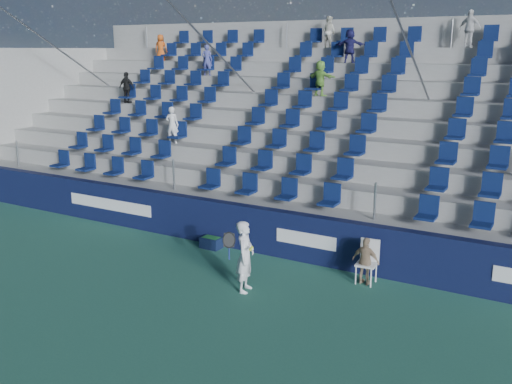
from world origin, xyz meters
TOP-DOWN VIEW (x-y plane):
  - ground at (0.00, 0.00)m, footprint 70.00×70.00m
  - sponsor_wall at (0.00, 3.15)m, footprint 24.00×0.32m
  - grandstand at (0.00, 8.24)m, footprint 24.00×8.17m
  - tennis_player at (1.06, 0.83)m, footprint 0.69×0.66m
  - line_judge_chair at (3.21, 2.65)m, footprint 0.47×0.49m
  - line_judge at (3.21, 2.50)m, footprint 0.66×0.32m
  - ball_bin at (-1.15, 2.75)m, footprint 0.55×0.36m

SIDE VIEW (x-z plane):
  - ground at x=0.00m, z-range 0.00..0.00m
  - ball_bin at x=-1.15m, z-range 0.01..0.32m
  - line_judge at x=3.21m, z-range 0.00..1.09m
  - line_judge_chair at x=3.21m, z-range 0.07..1.07m
  - sponsor_wall at x=0.00m, z-range 0.00..1.20m
  - tennis_player at x=1.06m, z-range 0.00..1.59m
  - grandstand at x=0.00m, z-range -1.18..5.45m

